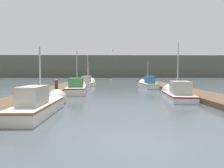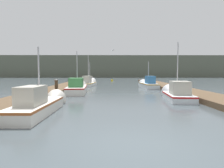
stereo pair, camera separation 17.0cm
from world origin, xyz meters
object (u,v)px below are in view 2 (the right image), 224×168
(fishing_boat_2, at_px, (78,88))
(fishing_boat_4, at_px, (89,83))
(seagull_lead, at_px, (112,50))
(mooring_piling_1, at_px, (56,88))
(fishing_boat_3, at_px, (148,84))
(channel_buoy, at_px, (112,80))
(mooring_piling_0, at_px, (154,82))
(fishing_boat_1, at_px, (176,94))
(fishing_boat_0, at_px, (41,104))
(fishing_boat_5, at_px, (90,81))

(fishing_boat_2, height_order, fishing_boat_4, fishing_boat_4)
(fishing_boat_4, bearing_deg, seagull_lead, -56.62)
(fishing_boat_2, relative_size, mooring_piling_1, 4.48)
(fishing_boat_3, height_order, fishing_boat_4, fishing_boat_4)
(channel_buoy, bearing_deg, mooring_piling_0, -71.68)
(fishing_boat_1, distance_m, seagull_lead, 9.87)
(fishing_boat_3, bearing_deg, fishing_boat_2, -148.82)
(mooring_piling_0, height_order, mooring_piling_1, mooring_piling_1)
(fishing_boat_4, height_order, channel_buoy, fishing_boat_4)
(channel_buoy, bearing_deg, fishing_boat_0, -96.80)
(channel_buoy, bearing_deg, fishing_boat_4, -103.97)
(fishing_boat_1, bearing_deg, mooring_piling_0, 90.78)
(channel_buoy, bearing_deg, fishing_boat_5, -115.06)
(fishing_boat_1, height_order, mooring_piling_1, fishing_boat_1)
(mooring_piling_0, relative_size, mooring_piling_1, 0.95)
(channel_buoy, bearing_deg, fishing_boat_2, -98.68)
(fishing_boat_4, height_order, fishing_boat_5, fishing_boat_4)
(mooring_piling_0, distance_m, seagull_lead, 7.85)
(mooring_piling_1, height_order, channel_buoy, mooring_piling_1)
(mooring_piling_0, bearing_deg, seagull_lead, -145.30)
(fishing_boat_4, height_order, mooring_piling_1, fishing_boat_4)
(fishing_boat_0, bearing_deg, mooring_piling_0, 60.54)
(seagull_lead, bearing_deg, channel_buoy, 141.88)
(fishing_boat_3, height_order, mooring_piling_1, fishing_boat_3)
(fishing_boat_0, xyz_separation_m, fishing_boat_5, (0.03, 24.64, -0.05))
(fishing_boat_1, relative_size, mooring_piling_0, 3.84)
(fishing_boat_2, xyz_separation_m, fishing_boat_3, (7.98, 5.49, -0.00))
(fishing_boat_3, xyz_separation_m, seagull_lead, (-4.52, -2.51, 3.98))
(fishing_boat_3, distance_m, mooring_piling_1, 12.34)
(fishing_boat_2, bearing_deg, seagull_lead, 36.74)
(fishing_boat_4, bearing_deg, fishing_boat_5, 99.79)
(mooring_piling_0, bearing_deg, fishing_boat_0, -120.06)
(fishing_boat_0, distance_m, fishing_boat_5, 24.64)
(fishing_boat_1, height_order, fishing_boat_2, fishing_boat_1)
(fishing_boat_1, xyz_separation_m, seagull_lead, (-4.71, 7.67, 4.03))
(channel_buoy, bearing_deg, fishing_boat_3, -76.34)
(fishing_boat_3, xyz_separation_m, mooring_piling_1, (-9.39, -8.00, 0.23))
(fishing_boat_0, relative_size, fishing_boat_2, 0.93)
(fishing_boat_2, height_order, fishing_boat_5, fishing_boat_2)
(fishing_boat_1, relative_size, fishing_boat_2, 0.81)
(fishing_boat_1, relative_size, fishing_boat_3, 0.94)
(fishing_boat_0, height_order, fishing_boat_5, fishing_boat_5)
(mooring_piling_1, relative_size, channel_buoy, 1.41)
(channel_buoy, bearing_deg, mooring_piling_1, -100.86)
(mooring_piling_1, bearing_deg, fishing_boat_4, 82.90)
(fishing_boat_1, bearing_deg, seagull_lead, 126.96)
(fishing_boat_0, relative_size, fishing_boat_1, 1.15)
(fishing_boat_1, distance_m, mooring_piling_0, 11.63)
(fishing_boat_1, bearing_deg, fishing_boat_2, 155.55)
(fishing_boat_0, height_order, mooring_piling_0, fishing_boat_0)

